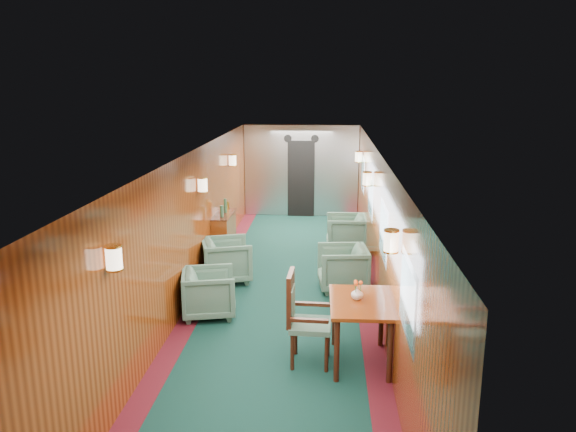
{
  "coord_description": "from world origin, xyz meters",
  "views": [
    {
      "loc": [
        0.7,
        -8.65,
        3.51
      ],
      "look_at": [
        0.0,
        1.06,
        1.15
      ],
      "focal_mm": 35.0,
      "sensor_mm": 36.0,
      "label": 1
    }
  ],
  "objects_px": {
    "credenza": "(224,236)",
    "armchair_right_far": "(346,233)",
    "armchair_right_near": "(343,268)",
    "dining_table": "(361,311)",
    "armchair_left_far": "(227,260)",
    "armchair_left_near": "(209,293)",
    "side_chair": "(302,314)"
  },
  "relations": [
    {
      "from": "dining_table",
      "to": "armchair_left_near",
      "type": "height_order",
      "value": "dining_table"
    },
    {
      "from": "dining_table",
      "to": "armchair_left_far",
      "type": "height_order",
      "value": "dining_table"
    },
    {
      "from": "armchair_left_near",
      "to": "armchair_right_near",
      "type": "xyz_separation_m",
      "value": [
        2.06,
        1.26,
        0.02
      ]
    },
    {
      "from": "credenza",
      "to": "armchair_right_near",
      "type": "height_order",
      "value": "credenza"
    },
    {
      "from": "dining_table",
      "to": "armchair_left_near",
      "type": "distance_m",
      "value": 2.61
    },
    {
      "from": "credenza",
      "to": "armchair_left_near",
      "type": "bearing_deg",
      "value": -84.46
    },
    {
      "from": "dining_table",
      "to": "armchair_right_near",
      "type": "height_order",
      "value": "dining_table"
    },
    {
      "from": "armchair_right_far",
      "to": "credenza",
      "type": "bearing_deg",
      "value": -71.78
    },
    {
      "from": "armchair_left_near",
      "to": "armchair_left_far",
      "type": "xyz_separation_m",
      "value": [
        -0.0,
        1.53,
        0.03
      ]
    },
    {
      "from": "credenza",
      "to": "armchair_right_far",
      "type": "xyz_separation_m",
      "value": [
        2.45,
        0.87,
        -0.11
      ]
    },
    {
      "from": "side_chair",
      "to": "armchair_left_far",
      "type": "xyz_separation_m",
      "value": [
        -1.48,
        2.91,
        -0.26
      ]
    },
    {
      "from": "armchair_left_near",
      "to": "armchair_right_far",
      "type": "xyz_separation_m",
      "value": [
        2.18,
        3.57,
        0.02
      ]
    },
    {
      "from": "dining_table",
      "to": "armchair_right_far",
      "type": "relative_size",
      "value": 1.36
    },
    {
      "from": "side_chair",
      "to": "armchair_right_near",
      "type": "distance_m",
      "value": 2.71
    },
    {
      "from": "armchair_right_near",
      "to": "armchair_right_far",
      "type": "relative_size",
      "value": 1.0
    },
    {
      "from": "armchair_right_near",
      "to": "credenza",
      "type": "bearing_deg",
      "value": -127.95
    },
    {
      "from": "armchair_left_far",
      "to": "armchair_right_near",
      "type": "relative_size",
      "value": 1.02
    },
    {
      "from": "armchair_right_near",
      "to": "armchair_right_far",
      "type": "bearing_deg",
      "value": 170.67
    },
    {
      "from": "armchair_left_far",
      "to": "armchair_right_near",
      "type": "xyz_separation_m",
      "value": [
        2.06,
        -0.27,
        -0.01
      ]
    },
    {
      "from": "dining_table",
      "to": "armchair_left_far",
      "type": "distance_m",
      "value": 3.64
    },
    {
      "from": "credenza",
      "to": "armchair_right_far",
      "type": "bearing_deg",
      "value": 19.62
    },
    {
      "from": "credenza",
      "to": "armchair_left_near",
      "type": "distance_m",
      "value": 2.72
    },
    {
      "from": "credenza",
      "to": "armchair_left_far",
      "type": "xyz_separation_m",
      "value": [
        0.26,
        -1.17,
        -0.1
      ]
    },
    {
      "from": "credenza",
      "to": "armchair_right_far",
      "type": "relative_size",
      "value": 1.49
    },
    {
      "from": "armchair_right_far",
      "to": "armchair_left_far",
      "type": "bearing_deg",
      "value": -48.37
    },
    {
      "from": "armchair_right_near",
      "to": "armchair_left_near",
      "type": "bearing_deg",
      "value": -64.58
    },
    {
      "from": "credenza",
      "to": "armchair_left_far",
      "type": "distance_m",
      "value": 1.2
    },
    {
      "from": "credenza",
      "to": "armchair_right_far",
      "type": "height_order",
      "value": "credenza"
    },
    {
      "from": "dining_table",
      "to": "armchair_left_far",
      "type": "bearing_deg",
      "value": 126.89
    },
    {
      "from": "side_chair",
      "to": "armchair_right_near",
      "type": "relative_size",
      "value": 1.45
    },
    {
      "from": "dining_table",
      "to": "armchair_right_far",
      "type": "height_order",
      "value": "dining_table"
    },
    {
      "from": "dining_table",
      "to": "side_chair",
      "type": "distance_m",
      "value": 0.75
    }
  ]
}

